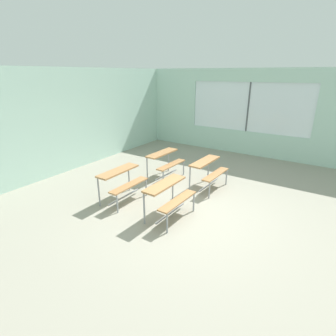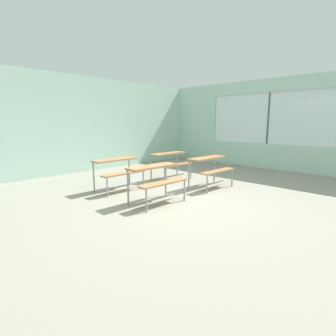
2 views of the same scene
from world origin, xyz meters
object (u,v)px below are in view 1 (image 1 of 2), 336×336
(desk_bench_r1c0, at_px, (122,178))
(desk_bench_r0c0, at_px, (169,192))
(desk_bench_r1c1, at_px, (165,159))
(desk_bench_r0c1, at_px, (208,168))

(desk_bench_r1c0, bearing_deg, desk_bench_r0c0, -91.28)
(desk_bench_r1c1, bearing_deg, desk_bench_r0c1, -86.91)
(desk_bench_r0c0, height_order, desk_bench_r0c1, same)
(desk_bench_r0c0, bearing_deg, desk_bench_r1c0, 90.04)
(desk_bench_r1c0, bearing_deg, desk_bench_r1c1, -1.34)
(desk_bench_r0c0, height_order, desk_bench_r1c0, same)
(desk_bench_r0c1, distance_m, desk_bench_r1c1, 1.32)
(desk_bench_r0c0, xyz_separation_m, desk_bench_r0c1, (1.76, -0.06, 0.00))
(desk_bench_r0c0, xyz_separation_m, desk_bench_r1c0, (0.04, 1.32, 0.00))
(desk_bench_r1c0, bearing_deg, desk_bench_r0c1, -38.24)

